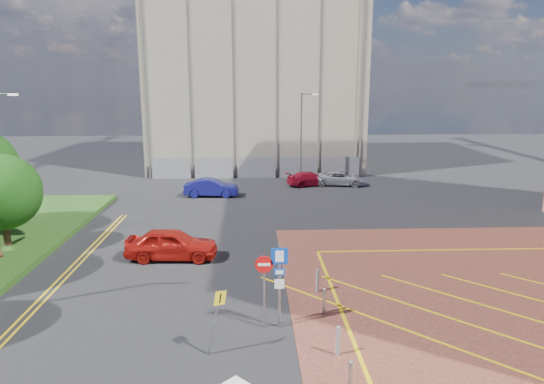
{
  "coord_description": "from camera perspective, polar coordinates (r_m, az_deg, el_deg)",
  "views": [
    {
      "loc": [
        -0.46,
        -15.21,
        8.67
      ],
      "look_at": [
        0.39,
        4.72,
        4.24
      ],
      "focal_mm": 32.0,
      "sensor_mm": 36.0,
      "label": 1
    }
  ],
  "objects": [
    {
      "name": "ground",
      "position": [
        17.51,
        -0.66,
        -17.17
      ],
      "size": [
        140.0,
        140.0,
        0.0
      ],
      "primitive_type": "plane",
      "color": "black",
      "rests_on": "ground"
    },
    {
      "name": "tree_c",
      "position": [
        28.91,
        -29.21,
        -0.03
      ],
      "size": [
        4.0,
        4.0,
        4.9
      ],
      "color": "#3D2B1C",
      "rests_on": "grass_bed"
    },
    {
      "name": "lamp_left_far",
      "position": [
        30.84,
        -29.4,
        3.42
      ],
      "size": [
        1.53,
        0.16,
        8.0
      ],
      "color": "#9EA0A8",
      "rests_on": "grass_bed"
    },
    {
      "name": "lamp_back",
      "position": [
        43.66,
        3.55,
        6.82
      ],
      "size": [
        1.53,
        0.16,
        8.0
      ],
      "color": "#9EA0A8",
      "rests_on": "ground"
    },
    {
      "name": "sign_cluster",
      "position": [
        17.55,
        0.2,
        -10.0
      ],
      "size": [
        1.17,
        0.12,
        3.2
      ],
      "color": "#9EA0A8",
      "rests_on": "ground"
    },
    {
      "name": "warning_sign",
      "position": [
        16.21,
        -6.57,
        -14.11
      ],
      "size": [
        0.7,
        0.41,
        2.25
      ],
      "color": "#9EA0A8",
      "rests_on": "ground"
    },
    {
      "name": "bollard_row",
      "position": [
        16.07,
        8.2,
        -18.31
      ],
      "size": [
        0.14,
        11.14,
        0.9
      ],
      "color": "#9EA0A8",
      "rests_on": "forecourt"
    },
    {
      "name": "construction_building",
      "position": [
        55.26,
        -2.04,
        14.91
      ],
      "size": [
        21.2,
        19.2,
        22.0
      ],
      "primitive_type": "cube",
      "color": "gray",
      "rests_on": "ground"
    },
    {
      "name": "construction_fence",
      "position": [
        45.88,
        -0.59,
        2.88
      ],
      "size": [
        21.6,
        0.06,
        2.0
      ],
      "primitive_type": "cube",
      "color": "gray",
      "rests_on": "ground"
    },
    {
      "name": "car_red_left",
      "position": [
        25.19,
        -11.72,
        -6.01
      ],
      "size": [
        4.67,
        2.05,
        1.57
      ],
      "primitive_type": "imported",
      "rotation": [
        0.0,
        0.0,
        1.53
      ],
      "color": "#A6140E",
      "rests_on": "ground"
    },
    {
      "name": "car_blue_back",
      "position": [
        38.67,
        -7.13,
        0.52
      ],
      "size": [
        4.33,
        1.71,
        1.4
      ],
      "primitive_type": "imported",
      "rotation": [
        0.0,
        0.0,
        1.52
      ],
      "color": "navy",
      "rests_on": "ground"
    },
    {
      "name": "car_red_back",
      "position": [
        42.67,
        4.54,
        1.57
      ],
      "size": [
        4.49,
        2.84,
        1.21
      ],
      "primitive_type": "imported",
      "rotation": [
        0.0,
        0.0,
        1.87
      ],
      "color": "maroon",
      "rests_on": "ground"
    },
    {
      "name": "car_silver_back",
      "position": [
        43.1,
        8.04,
        1.61
      ],
      "size": [
        4.74,
        2.82,
        1.23
      ],
      "primitive_type": "imported",
      "rotation": [
        0.0,
        0.0,
        1.39
      ],
      "color": "silver",
      "rests_on": "ground"
    }
  ]
}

